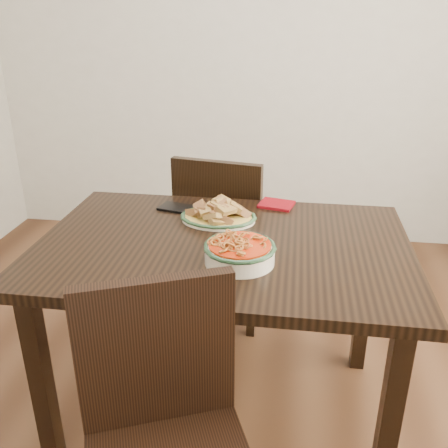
# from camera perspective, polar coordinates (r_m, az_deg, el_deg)

# --- Properties ---
(floor) EXTENTS (3.50, 3.50, 0.00)m
(floor) POSITION_cam_1_polar(r_m,az_deg,el_deg) (2.19, -1.58, -19.94)
(floor) COLOR #3D2213
(floor) RESTS_ON ground
(wall_back) EXTENTS (3.50, 0.10, 2.60)m
(wall_back) POSITION_cam_1_polar(r_m,az_deg,el_deg) (3.34, 3.64, 19.87)
(wall_back) COLOR beige
(wall_back) RESTS_ON ground
(dining_table) EXTENTS (1.30, 0.87, 0.75)m
(dining_table) POSITION_cam_1_polar(r_m,az_deg,el_deg) (1.80, -0.09, -4.62)
(dining_table) COLOR black
(dining_table) RESTS_ON ground
(chair_far) EXTENTS (0.49, 0.49, 0.89)m
(chair_far) POSITION_cam_1_polar(r_m,az_deg,el_deg) (2.43, -0.01, -0.98)
(chair_far) COLOR black
(chair_far) RESTS_ON ground
(chair_near) EXTENTS (0.55, 0.55, 0.89)m
(chair_near) POSITION_cam_1_polar(r_m,az_deg,el_deg) (1.41, -6.71, -22.42)
(chair_near) COLOR black
(chair_near) RESTS_ON ground
(fish_plate) EXTENTS (0.29, 0.22, 0.11)m
(fish_plate) POSITION_cam_1_polar(r_m,az_deg,el_deg) (1.91, -0.65, 1.63)
(fish_plate) COLOR #F3EBCD
(fish_plate) RESTS_ON dining_table
(noodle_bowl) EXTENTS (0.24, 0.24, 0.08)m
(noodle_bowl) POSITION_cam_1_polar(r_m,az_deg,el_deg) (1.60, 1.81, -3.02)
(noodle_bowl) COLOR #EFE3CA
(noodle_bowl) RESTS_ON dining_table
(smartphone) EXTENTS (0.19, 0.13, 0.01)m
(smartphone) POSITION_cam_1_polar(r_m,az_deg,el_deg) (2.04, -5.01, 1.80)
(smartphone) COLOR black
(smartphone) RESTS_ON dining_table
(napkin) EXTENTS (0.16, 0.14, 0.01)m
(napkin) POSITION_cam_1_polar(r_m,az_deg,el_deg) (2.09, 6.02, 2.25)
(napkin) COLOR maroon
(napkin) RESTS_ON dining_table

